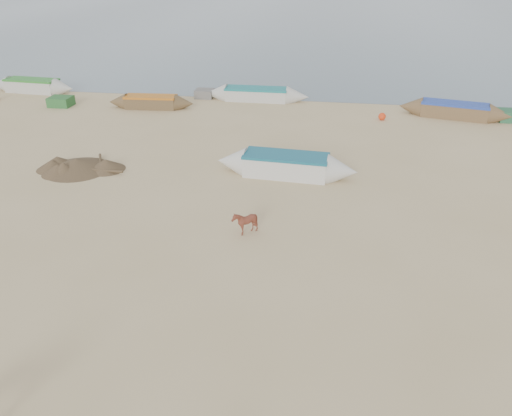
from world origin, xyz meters
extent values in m
plane|color=tan|center=(0.00, 0.00, 0.00)|extent=(140.00, 140.00, 0.00)
plane|color=slate|center=(0.00, 82.00, 0.01)|extent=(160.00, 160.00, 0.00)
imported|color=brown|center=(-0.38, 3.88, 0.46)|extent=(0.84, 0.75, 0.92)
cone|color=brown|center=(-9.09, 8.52, 0.26)|extent=(3.75, 3.75, 0.51)
cube|color=#2B602E|center=(-15.10, 18.38, 0.30)|extent=(1.40, 1.20, 0.60)
sphere|color=red|center=(5.37, 18.47, 0.22)|extent=(0.44, 0.44, 0.44)
cube|color=slate|center=(-6.38, 21.87, 0.28)|extent=(1.20, 1.10, 0.56)
cube|color=#295B3B|center=(12.95, 19.50, 0.32)|extent=(1.50, 1.20, 0.64)
camera|label=1|loc=(2.38, -11.30, 8.97)|focal=35.00mm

